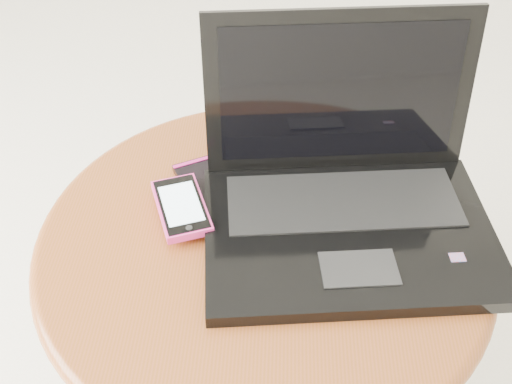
{
  "coord_description": "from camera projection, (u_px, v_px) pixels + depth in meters",
  "views": [
    {
      "loc": [
        0.09,
        -0.54,
        1.02
      ],
      "look_at": [
        0.07,
        0.01,
        0.51
      ],
      "focal_mm": 44.06,
      "sensor_mm": 36.0,
      "label": 1
    }
  ],
  "objects": [
    {
      "name": "table",
      "position": [
        263.0,
        284.0,
        0.84
      ],
      "size": [
        0.57,
        0.57,
        0.45
      ],
      "color": "#4C2416",
      "rests_on": "ground"
    },
    {
      "name": "laptop",
      "position": [
        346.0,
        192.0,
        0.77
      ],
      "size": [
        0.37,
        0.31,
        0.23
      ],
      "color": "black",
      "rests_on": "table"
    },
    {
      "name": "phone_black",
      "position": [
        208.0,
        188.0,
        0.83
      ],
      "size": [
        0.11,
        0.13,
        0.01
      ],
      "color": "black",
      "rests_on": "table"
    },
    {
      "name": "phone_pink",
      "position": [
        181.0,
        207.0,
        0.79
      ],
      "size": [
        0.09,
        0.12,
        0.01
      ],
      "color": "#DF2F84",
      "rests_on": "phone_black"
    }
  ]
}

